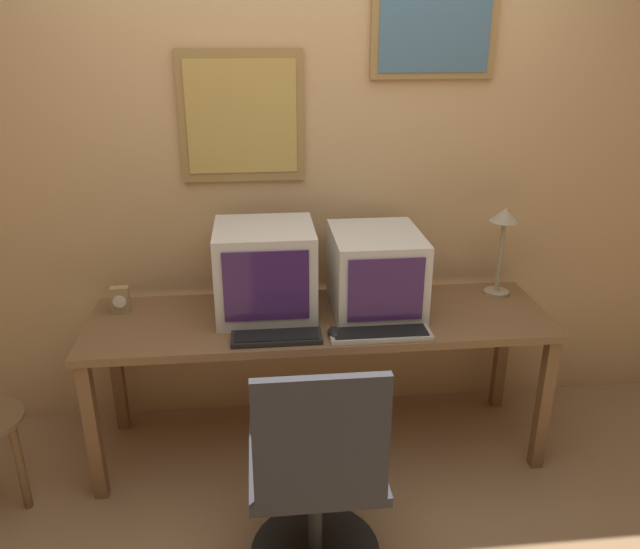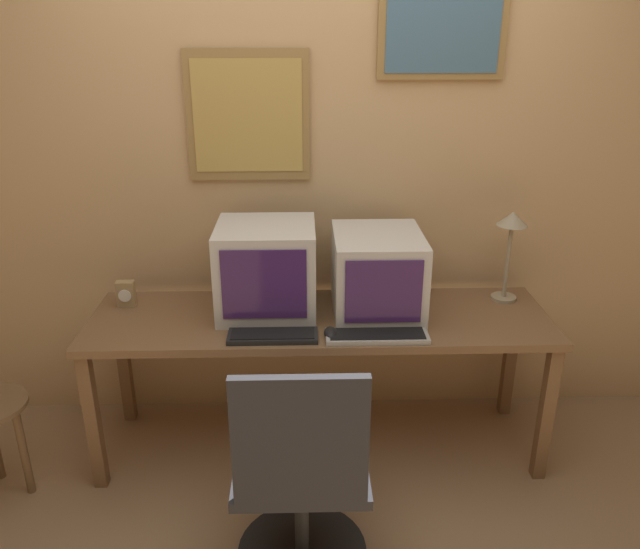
# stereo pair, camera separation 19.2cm
# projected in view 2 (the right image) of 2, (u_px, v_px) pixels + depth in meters

# --- Properties ---
(wall_back) EXTENTS (8.00, 0.08, 2.60)m
(wall_back) POSITION_uv_depth(u_px,v_px,m) (318.00, 169.00, 3.02)
(wall_back) COLOR tan
(wall_back) RESTS_ON ground_plane
(desk) EXTENTS (2.11, 0.62, 0.71)m
(desk) POSITION_uv_depth(u_px,v_px,m) (320.00, 330.00, 2.89)
(desk) COLOR brown
(desk) RESTS_ON ground_plane
(monitor_left) EXTENTS (0.44, 0.43, 0.41)m
(monitor_left) POSITION_uv_depth(u_px,v_px,m) (267.00, 269.00, 2.85)
(monitor_left) COLOR beige
(monitor_left) RESTS_ON desk
(monitor_right) EXTENTS (0.40, 0.48, 0.37)m
(monitor_right) POSITION_uv_depth(u_px,v_px,m) (377.00, 273.00, 2.86)
(monitor_right) COLOR beige
(monitor_right) RESTS_ON desk
(keyboard_main) EXTENTS (0.38, 0.13, 0.03)m
(keyboard_main) POSITION_uv_depth(u_px,v_px,m) (273.00, 336.00, 2.65)
(keyboard_main) COLOR black
(keyboard_main) RESTS_ON desk
(keyboard_side) EXTENTS (0.44, 0.14, 0.03)m
(keyboard_side) POSITION_uv_depth(u_px,v_px,m) (377.00, 336.00, 2.65)
(keyboard_side) COLOR #A8A399
(keyboard_side) RESTS_ON desk
(mouse_near_keyboard) EXTENTS (0.06, 0.10, 0.04)m
(mouse_near_keyboard) POSITION_uv_depth(u_px,v_px,m) (331.00, 333.00, 2.66)
(mouse_near_keyboard) COLOR black
(mouse_near_keyboard) RESTS_ON desk
(desk_clock) EXTENTS (0.08, 0.05, 0.12)m
(desk_clock) POSITION_uv_depth(u_px,v_px,m) (126.00, 294.00, 2.95)
(desk_clock) COLOR #A38456
(desk_clock) RESTS_ON desk
(desk_lamp) EXTENTS (0.14, 0.14, 0.44)m
(desk_lamp) POSITION_uv_depth(u_px,v_px,m) (511.00, 233.00, 2.92)
(desk_lamp) COLOR tan
(desk_lamp) RESTS_ON desk
(office_chair) EXTENTS (0.51, 0.51, 0.95)m
(office_chair) POSITION_uv_depth(u_px,v_px,m) (301.00, 484.00, 2.27)
(office_chair) COLOR black
(office_chair) RESTS_ON ground_plane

